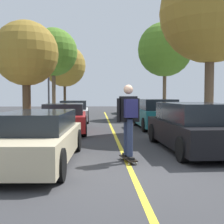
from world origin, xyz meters
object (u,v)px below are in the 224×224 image
(parked_car_right_far, at_px, (137,109))
(parked_car_right_farthest, at_px, (129,106))
(skateboard, at_px, (128,158))
(street_tree_left_far, at_px, (65,66))
(parked_car_left_near, at_px, (64,118))
(parked_car_left_far, at_px, (74,111))
(parked_car_left_nearest, at_px, (37,137))
(street_tree_right_near, at_px, (165,50))
(streetlamp, at_px, (49,73))
(street_tree_left_near, at_px, (53,52))
(street_tree_right_nearest, at_px, (210,12))
(parked_car_right_nearest, at_px, (195,127))
(parked_car_right_near, at_px, (156,114))
(street_tree_left_nearest, at_px, (26,54))
(skateboarder, at_px, (129,116))

(parked_car_right_far, distance_m, parked_car_right_farthest, 5.60)
(skateboard, bearing_deg, street_tree_left_far, 99.76)
(parked_car_left_near, distance_m, parked_car_left_far, 5.61)
(parked_car_left_nearest, relative_size, parked_car_right_far, 1.00)
(street_tree_right_near, bearing_deg, streetlamp, -173.10)
(parked_car_right_farthest, xyz_separation_m, skateboard, (-2.16, -20.08, -0.60))
(street_tree_left_near, relative_size, skateboard, 7.63)
(street_tree_right_nearest, relative_size, street_tree_right_near, 1.07)
(street_tree_left_far, bearing_deg, parked_car_right_nearest, -74.30)
(street_tree_left_far, distance_m, skateboard, 24.46)
(street_tree_left_near, bearing_deg, skateboard, -75.65)
(parked_car_left_far, relative_size, streetlamp, 0.92)
(parked_car_right_near, bearing_deg, parked_car_left_nearest, -120.44)
(parked_car_left_far, xyz_separation_m, streetlamp, (-1.75, 1.12, 2.45))
(parked_car_right_farthest, xyz_separation_m, street_tree_left_nearest, (-6.23, -13.06, 2.89))
(parked_car_right_near, height_order, skateboarder, skateboarder)
(parked_car_right_farthest, relative_size, streetlamp, 0.79)
(street_tree_right_nearest, height_order, skateboard, street_tree_right_nearest)
(parked_car_left_near, height_order, parked_car_left_far, parked_car_left_far)
(parked_car_right_near, xyz_separation_m, street_tree_left_nearest, (-6.23, -0.44, 2.86))
(street_tree_right_nearest, bearing_deg, parked_car_right_nearest, -115.86)
(parked_car_left_far, xyz_separation_m, street_tree_right_nearest, (6.23, -6.43, 4.47))
(street_tree_left_nearest, height_order, street_tree_left_far, street_tree_left_far)
(parked_car_right_farthest, distance_m, street_tree_right_nearest, 15.52)
(parked_car_left_far, bearing_deg, parked_car_left_near, -89.99)
(street_tree_right_nearest, bearing_deg, parked_car_right_farthest, 97.14)
(parked_car_left_far, relative_size, skateboard, 5.41)
(parked_car_right_near, xyz_separation_m, street_tree_right_nearest, (1.85, -2.14, 4.41))
(parked_car_left_far, height_order, street_tree_left_near, street_tree_left_near)
(street_tree_left_near, height_order, street_tree_left_far, street_tree_left_far)
(parked_car_right_near, relative_size, parked_car_right_far, 0.92)
(parked_car_left_near, bearing_deg, parked_car_left_far, 90.01)
(parked_car_left_nearest, relative_size, skateboarder, 2.57)
(street_tree_left_nearest, bearing_deg, parked_car_right_far, 50.13)
(parked_car_right_near, distance_m, street_tree_right_near, 7.83)
(parked_car_left_near, bearing_deg, skateboarder, -70.14)
(parked_car_right_farthest, relative_size, street_tree_left_near, 0.61)
(parked_car_right_nearest, height_order, parked_car_right_farthest, parked_car_right_nearest)
(parked_car_right_far, bearing_deg, street_tree_left_far, 124.10)
(parked_car_right_near, xyz_separation_m, street_tree_right_near, (1.85, 6.37, 4.16))
(street_tree_left_near, distance_m, street_tree_left_far, 7.77)
(parked_car_left_nearest, bearing_deg, skateboarder, -1.22)
(parked_car_right_nearest, height_order, parked_car_right_far, parked_car_right_nearest)
(street_tree_right_nearest, height_order, streetlamp, street_tree_right_nearest)
(street_tree_left_nearest, bearing_deg, skateboard, -59.90)
(parked_car_left_nearest, height_order, parked_car_left_near, parked_car_left_near)
(parked_car_left_near, relative_size, street_tree_left_far, 0.66)
(skateboard, xyz_separation_m, skateboarder, (0.01, -0.03, 1.04))
(parked_car_left_nearest, relative_size, streetlamp, 0.90)
(parked_car_right_near, relative_size, street_tree_right_near, 0.64)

